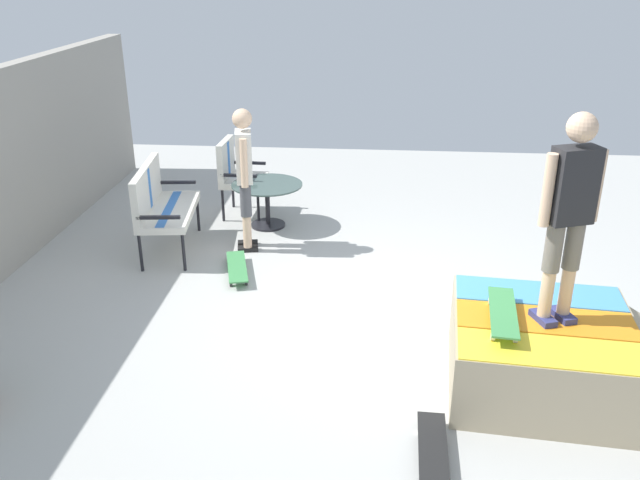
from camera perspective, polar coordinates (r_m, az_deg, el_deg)
ground_plane at (r=6.59m, az=4.00°, el=-6.48°), size 12.00×12.00×0.10m
skate_ramp at (r=5.63m, az=18.74°, el=-9.20°), size 1.55×2.31×0.61m
patio_bench at (r=7.89m, az=-13.70°, el=3.30°), size 1.31×0.70×1.02m
patio_chair_near_house at (r=8.86m, az=-7.27°, el=5.93°), size 0.64×0.57×1.02m
patio_table at (r=8.48m, az=-4.55°, el=3.77°), size 0.90×0.90×0.57m
person_watching at (r=7.65m, az=-6.51°, el=6.02°), size 0.47×0.29×1.67m
person_skater at (r=5.11m, az=20.67°, el=2.74°), size 0.32×0.46×1.62m
skateboard_by_bench at (r=7.31m, az=-7.15°, el=-2.33°), size 0.82×0.39×0.10m
skateboard_spare at (r=4.83m, az=9.68°, el=-17.42°), size 0.81×0.23×0.10m
skateboard_on_ramp at (r=5.29m, az=15.44°, el=-6.03°), size 0.82×0.29×0.10m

